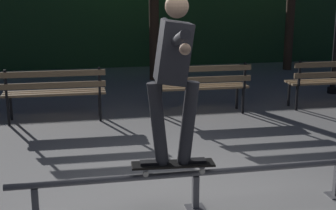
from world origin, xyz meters
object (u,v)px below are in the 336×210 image
object	(u,v)px
park_bench_rightmost	(333,78)
grind_rail	(196,180)
park_bench_right_center	(202,83)
skateboard	(173,165)
skateboarder	(174,66)
park_bench_left_center	(54,89)

from	to	relation	value
park_bench_rightmost	grind_rail	bearing A→B (deg)	-134.62
grind_rail	park_bench_right_center	size ratio (longest dim) A/B	2.19
skateboard	skateboarder	distance (m)	0.94
skateboard	park_bench_rightmost	xyz separation A→B (m)	(3.60, 3.42, 0.07)
skateboarder	park_bench_right_center	xyz separation A→B (m)	(1.20, 3.42, -0.87)
grind_rail	skateboarder	size ratio (longest dim) A/B	2.26
skateboard	skateboarder	xyz separation A→B (m)	(0.00, -0.00, 0.94)
grind_rail	park_bench_rightmost	xyz separation A→B (m)	(3.38, 3.42, 0.23)
park_bench_left_center	skateboard	bearing A→B (deg)	-70.86
park_bench_left_center	park_bench_rightmost	distance (m)	4.79
skateboarder	park_bench_left_center	world-z (taller)	skateboarder
park_bench_left_center	park_bench_rightmost	bearing A→B (deg)	0.00
grind_rail	skateboarder	distance (m)	1.13
skateboard	skateboarder	world-z (taller)	skateboarder
park_bench_right_center	park_bench_rightmost	distance (m)	2.39
grind_rail	skateboard	xyz separation A→B (m)	(-0.22, -0.00, 0.17)
skateboarder	park_bench_right_center	distance (m)	3.73
skateboarder	grind_rail	bearing A→B (deg)	0.05
park_bench_right_center	skateboarder	bearing A→B (deg)	-109.37
park_bench_left_center	park_bench_right_center	size ratio (longest dim) A/B	1.00
skateboarder	park_bench_right_center	world-z (taller)	skateboarder
park_bench_left_center	park_bench_right_center	bearing A→B (deg)	0.00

